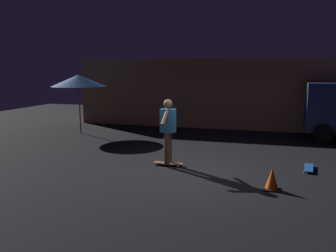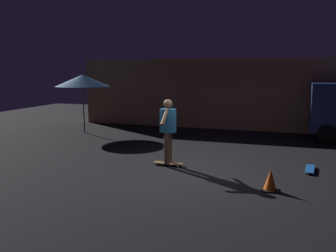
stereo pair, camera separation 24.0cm
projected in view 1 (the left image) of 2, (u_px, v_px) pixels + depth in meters
ground_plane at (198, 173)px, 8.22m from camera, size 28.00×28.00×0.00m
low_building at (205, 91)px, 16.37m from camera, size 10.91×4.18×2.96m
patio_umbrella at (79, 81)px, 13.06m from camera, size 2.10×2.10×2.30m
skateboard_ridden at (168, 163)px, 8.84m from camera, size 0.78×0.24×0.07m
skateboard_spare at (309, 168)px, 8.44m from camera, size 0.30×0.80×0.07m
skater at (168, 127)px, 8.68m from camera, size 0.39×0.98×1.67m
traffic_cone at (272, 180)px, 7.03m from camera, size 0.34×0.34×0.46m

